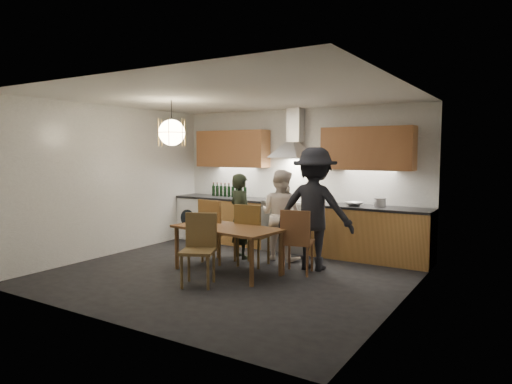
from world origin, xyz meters
The scene contains 17 objects.
ground centered at (0.00, 0.00, 0.00)m, with size 5.00×5.00×0.00m, color black.
room_shell centered at (0.00, 0.00, 1.71)m, with size 5.02×4.52×2.61m.
counter_run centered at (0.02, 1.95, 0.45)m, with size 5.00×0.62×0.90m.
range_stove centered at (0.00, 1.94, 0.44)m, with size 0.90×0.60×0.92m.
wall_fixtures centered at (0.00, 2.07, 1.87)m, with size 4.30×0.54×1.10m.
pendant_lamp centered at (-1.00, -0.10, 2.10)m, with size 0.43×0.43×0.70m.
dining_table centered at (-0.08, 0.06, 0.61)m, with size 1.71×1.00×0.69m.
chair_back_left centered at (-0.59, 0.42, 0.59)m, with size 0.51×0.51×1.04m.
chair_back_mid centered at (0.03, 0.54, 0.57)m, with size 0.48×0.48×0.99m.
chair_back_right centered at (0.86, 0.49, 0.55)m, with size 0.53×0.53×0.97m.
chair_front centered at (-0.06, -0.62, 0.55)m, with size 0.58×0.58×0.97m.
person_left centered at (-0.43, 0.95, 0.72)m, with size 0.53×0.34×1.44m, color black.
person_mid centered at (0.20, 1.21, 0.75)m, with size 0.73×0.57×1.51m, color silver.
person_right centered at (0.94, 0.93, 0.94)m, with size 1.21×0.70×1.87m, color black.
mixing_bowl centered at (1.23, 1.89, 0.93)m, with size 0.28×0.28×0.07m, color silver.
stock_pot centered at (1.64, 1.98, 0.97)m, with size 0.20×0.20×0.14m, color #BCBCBF.
wine_bottles centered at (-1.43, 2.03, 1.04)m, with size 0.84×0.07×0.27m.
Camera 1 is at (3.83, -5.42, 1.82)m, focal length 32.00 mm.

